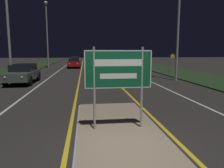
# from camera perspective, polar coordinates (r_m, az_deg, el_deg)

# --- Properties ---
(ground_plane) EXTENTS (160.00, 160.00, 0.00)m
(ground_plane) POSITION_cam_1_polar(r_m,az_deg,el_deg) (5.42, 4.03, -17.52)
(ground_plane) COLOR #282623
(median_island) EXTENTS (2.51, 6.33, 0.10)m
(median_island) POSITION_cam_1_polar(r_m,az_deg,el_deg) (6.71, 1.61, -11.84)
(median_island) COLOR #999993
(median_island) RESTS_ON ground_plane
(verge_left) EXTENTS (5.00, 100.00, 0.08)m
(verge_left) POSITION_cam_1_polar(r_m,az_deg,el_deg) (26.31, -26.02, 2.56)
(verge_left) COLOR #1E3319
(verge_left) RESTS_ON ground_plane
(verge_right) EXTENTS (5.00, 100.00, 0.08)m
(verge_right) POSITION_cam_1_polar(r_m,az_deg,el_deg) (26.99, 15.78, 3.23)
(verge_right) COLOR #1E3319
(verge_right) RESTS_ON ground_plane
(centre_line_yellow_left) EXTENTS (0.12, 70.00, 0.01)m
(centre_line_yellow_left) POSITION_cam_1_polar(r_m,az_deg,el_deg) (29.87, -8.01, 3.88)
(centre_line_yellow_left) COLOR gold
(centre_line_yellow_left) RESTS_ON ground_plane
(centre_line_yellow_right) EXTENTS (0.12, 70.00, 0.01)m
(centre_line_yellow_right) POSITION_cam_1_polar(r_m,az_deg,el_deg) (29.96, -2.46, 3.97)
(centre_line_yellow_right) COLOR gold
(centre_line_yellow_right) RESTS_ON ground_plane
(lane_line_white_left) EXTENTS (0.12, 70.00, 0.01)m
(lane_line_white_left) POSITION_cam_1_polar(r_m,az_deg,el_deg) (30.04, -13.28, 3.76)
(lane_line_white_left) COLOR silver
(lane_line_white_left) RESTS_ON ground_plane
(lane_line_white_right) EXTENTS (0.12, 70.00, 0.01)m
(lane_line_white_right) POSITION_cam_1_polar(r_m,az_deg,el_deg) (30.31, 2.75, 4.02)
(lane_line_white_right) COLOR silver
(lane_line_white_right) RESTS_ON ground_plane
(edge_line_white_left) EXTENTS (0.10, 70.00, 0.01)m
(edge_line_white_left) POSITION_cam_1_polar(r_m,az_deg,el_deg) (30.51, -18.90, 3.60)
(edge_line_white_left) COLOR silver
(edge_line_white_left) RESTS_ON ground_plane
(edge_line_white_right) EXTENTS (0.10, 70.00, 0.01)m
(edge_line_white_right) POSITION_cam_1_polar(r_m,az_deg,el_deg) (30.96, 8.24, 4.04)
(edge_line_white_right) COLOR silver
(edge_line_white_right) RESTS_ON ground_plane
(highway_sign) EXTENTS (1.95, 0.07, 2.41)m
(highway_sign) POSITION_cam_1_polar(r_m,az_deg,el_deg) (6.32, 1.68, 2.98)
(highway_sign) COLOR #9E9E99
(highway_sign) RESTS_ON median_island
(streetlight_left_far) EXTENTS (0.47, 0.47, 9.37)m
(streetlight_left_far) POSITION_cam_1_polar(r_m,az_deg,el_deg) (33.46, -16.65, 13.93)
(streetlight_left_far) COLOR #9E9E99
(streetlight_left_far) RESTS_ON ground_plane
(streetlight_right_near) EXTENTS (0.55, 0.55, 9.49)m
(streetlight_right_near) POSITION_cam_1_polar(r_m,az_deg,el_deg) (19.00, 17.17, 19.89)
(streetlight_right_near) COLOR #9E9E99
(streetlight_right_near) RESTS_ON ground_plane
(car_receding_0) EXTENTS (1.88, 4.23, 1.37)m
(car_receding_0) POSITION_cam_1_polar(r_m,az_deg,el_deg) (16.73, 4.55, 2.86)
(car_receding_0) COLOR maroon
(car_receding_0) RESTS_ON ground_plane
(car_receding_1) EXTENTS (1.90, 4.20, 1.38)m
(car_receding_1) POSITION_cam_1_polar(r_m,az_deg,el_deg) (30.38, 5.78, 5.38)
(car_receding_1) COLOR #4C514C
(car_receding_1) RESTS_ON ground_plane
(car_receding_2) EXTENTS (1.91, 4.07, 1.50)m
(car_receding_2) POSITION_cam_1_polar(r_m,az_deg,el_deg) (40.23, 2.18, 6.26)
(car_receding_2) COLOR silver
(car_receding_2) RESTS_ON ground_plane
(car_receding_3) EXTENTS (1.86, 4.26, 1.36)m
(car_receding_3) POSITION_cam_1_polar(r_m,az_deg,el_deg) (49.19, -2.78, 6.57)
(car_receding_3) COLOR navy
(car_receding_3) RESTS_ON ground_plane
(car_approaching_0) EXTENTS (1.85, 4.52, 1.42)m
(car_approaching_0) POSITION_cam_1_polar(r_m,az_deg,el_deg) (17.69, -22.20, 2.64)
(car_approaching_0) COLOR #4C514C
(car_approaching_0) RESTS_ON ground_plane
(car_approaching_1) EXTENTS (1.84, 4.33, 1.34)m
(car_approaching_1) POSITION_cam_1_polar(r_m,az_deg,el_deg) (32.33, -9.86, 5.45)
(car_approaching_1) COLOR maroon
(car_approaching_1) RESTS_ON ground_plane
(car_approaching_2) EXTENTS (1.90, 4.77, 1.45)m
(car_approaching_2) POSITION_cam_1_polar(r_m,az_deg,el_deg) (45.50, -9.50, 6.39)
(car_approaching_2) COLOR #B7B7BC
(car_approaching_2) RESTS_ON ground_plane
(warning_sign) EXTENTS (0.60, 0.06, 2.07)m
(warning_sign) POSITION_cam_1_polar(r_m,az_deg,el_deg) (25.43, 15.51, 5.86)
(warning_sign) COLOR #9E9E99
(warning_sign) RESTS_ON verge_right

